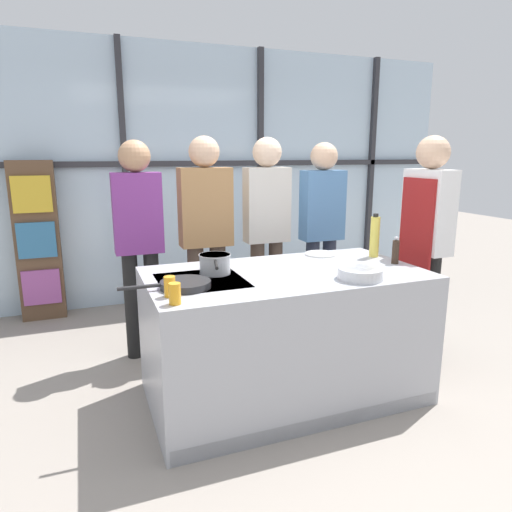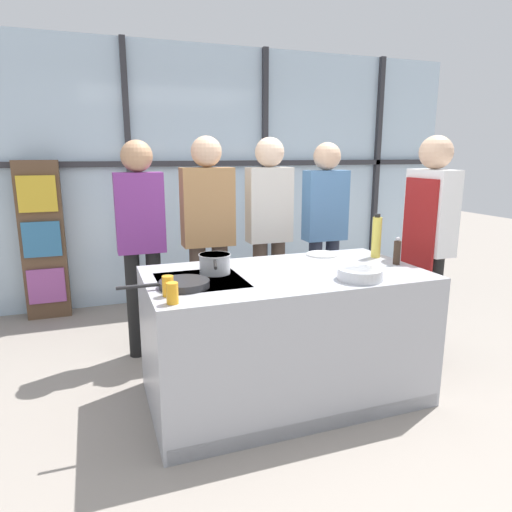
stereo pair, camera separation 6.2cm
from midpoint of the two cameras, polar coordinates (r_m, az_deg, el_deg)
The scene contains 17 objects.
ground_plane at distance 3.35m, azimuth 2.95°, elevation -16.79°, with size 18.00×18.00×0.00m, color gray.
back_window_wall at distance 5.26m, azimuth -7.91°, elevation 9.91°, with size 6.40×0.10×2.80m.
bookshelf at distance 5.02m, azimuth -25.95°, elevation 1.62°, with size 0.41×0.19×1.59m.
demo_island at distance 3.16m, azimuth 3.03°, elevation -9.80°, with size 1.82×0.99×0.89m.
chef at distance 3.78m, azimuth 20.00°, elevation 2.52°, with size 0.25×0.41×1.78m.
spectator_far_left at distance 3.73m, azimuth -14.91°, elevation 2.80°, with size 0.37×0.25×1.75m.
spectator_center_left at distance 3.82m, azimuth -6.73°, elevation 3.34°, with size 0.43×0.25×1.79m.
spectator_center_right at distance 3.99m, azimuth 0.91°, elevation 4.07°, with size 0.39×0.25×1.78m.
spectator_far_right at distance 4.23m, azimuth 7.83°, elevation 4.04°, with size 0.39×0.24×1.75m.
frying_pan at distance 2.69m, azimuth -9.60°, elevation -3.49°, with size 0.53×0.30×0.04m.
saucepan at distance 2.97m, azimuth -5.74°, elevation -0.93°, with size 0.21×0.38×0.13m.
white_plate at distance 3.54m, azimuth 7.63°, elevation 0.25°, with size 0.25×0.25×0.01m, color white.
mixing_bowl at distance 2.90m, azimuth 12.31°, elevation -2.11°, with size 0.28×0.28×0.07m.
oil_bottle at distance 3.53m, azimuth 14.13°, elevation 2.39°, with size 0.07×0.07×0.33m.
pepper_grinder at distance 3.36m, azimuth 16.55°, elevation 0.57°, with size 0.05×0.05×0.20m.
juice_glass_near at distance 2.40m, azimuth -10.84°, elevation -4.65°, with size 0.06×0.06×0.11m, color orange.
juice_glass_far at distance 2.54m, azimuth -11.42°, elevation -3.76°, with size 0.06×0.06×0.11m, color orange.
Camera 1 is at (-1.23, -2.65, 1.65)m, focal length 32.00 mm.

